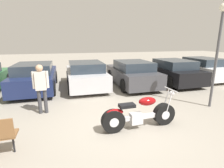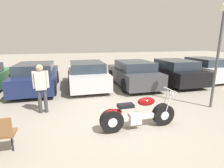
{
  "view_description": "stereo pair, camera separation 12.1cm",
  "coord_description": "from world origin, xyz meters",
  "px_view_note": "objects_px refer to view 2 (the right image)",
  "views": [
    {
      "loc": [
        -1.56,
        -4.5,
        2.46
      ],
      "look_at": [
        0.12,
        1.63,
        0.85
      ],
      "focal_mm": 28.0,
      "sensor_mm": 36.0,
      "label": 1
    },
    {
      "loc": [
        -1.44,
        -4.53,
        2.46
      ],
      "look_at": [
        0.12,
        1.63,
        0.85
      ],
      "focal_mm": 28.0,
      "sensor_mm": 36.0,
      "label": 2
    }
  ],
  "objects_px": {
    "parked_car_navy": "(37,77)",
    "person_standing": "(41,85)",
    "parked_car_black": "(173,72)",
    "parked_car_white": "(203,69)",
    "parked_car_silver": "(87,75)",
    "parked_car_dark_grey": "(133,74)",
    "lamp_post": "(220,39)",
    "motorcycle": "(137,115)"
  },
  "relations": [
    {
      "from": "parked_car_dark_grey",
      "to": "person_standing",
      "type": "xyz_separation_m",
      "value": [
        -4.37,
        -2.81,
        0.35
      ]
    },
    {
      "from": "motorcycle",
      "to": "person_standing",
      "type": "height_order",
      "value": "person_standing"
    },
    {
      "from": "parked_car_silver",
      "to": "parked_car_white",
      "type": "height_order",
      "value": "same"
    },
    {
      "from": "parked_car_black",
      "to": "parked_car_white",
      "type": "bearing_deg",
      "value": 11.19
    },
    {
      "from": "parked_car_navy",
      "to": "lamp_post",
      "type": "bearing_deg",
      "value": -32.22
    },
    {
      "from": "parked_car_navy",
      "to": "parked_car_black",
      "type": "xyz_separation_m",
      "value": [
        7.52,
        -0.39,
        0.0
      ]
    },
    {
      "from": "parked_car_black",
      "to": "parked_car_white",
      "type": "relative_size",
      "value": 1.0
    },
    {
      "from": "parked_car_dark_grey",
      "to": "parked_car_white",
      "type": "xyz_separation_m",
      "value": [
        5.01,
        0.49,
        0.0
      ]
    },
    {
      "from": "parked_car_silver",
      "to": "lamp_post",
      "type": "relative_size",
      "value": 1.13
    },
    {
      "from": "parked_car_silver",
      "to": "parked_car_dark_grey",
      "type": "xyz_separation_m",
      "value": [
        2.51,
        -0.33,
        0.0
      ]
    },
    {
      "from": "parked_car_navy",
      "to": "motorcycle",
      "type": "bearing_deg",
      "value": -56.22
    },
    {
      "from": "motorcycle",
      "to": "lamp_post",
      "type": "height_order",
      "value": "lamp_post"
    },
    {
      "from": "lamp_post",
      "to": "parked_car_navy",
      "type": "bearing_deg",
      "value": 147.78
    },
    {
      "from": "parked_car_silver",
      "to": "person_standing",
      "type": "relative_size",
      "value": 2.45
    },
    {
      "from": "parked_car_white",
      "to": "motorcycle",
      "type": "bearing_deg",
      "value": -142.24
    },
    {
      "from": "motorcycle",
      "to": "parked_car_dark_grey",
      "type": "relative_size",
      "value": 0.54
    },
    {
      "from": "parked_car_silver",
      "to": "person_standing",
      "type": "bearing_deg",
      "value": -120.7
    },
    {
      "from": "parked_car_white",
      "to": "person_standing",
      "type": "relative_size",
      "value": 2.45
    },
    {
      "from": "parked_car_navy",
      "to": "parked_car_dark_grey",
      "type": "height_order",
      "value": "same"
    },
    {
      "from": "lamp_post",
      "to": "parked_car_dark_grey",
      "type": "bearing_deg",
      "value": 113.61
    },
    {
      "from": "parked_car_silver",
      "to": "parked_car_black",
      "type": "xyz_separation_m",
      "value": [
        5.01,
        -0.33,
        0.0
      ]
    },
    {
      "from": "parked_car_silver",
      "to": "lamp_post",
      "type": "distance_m",
      "value": 6.17
    },
    {
      "from": "parked_car_black",
      "to": "parked_car_white",
      "type": "distance_m",
      "value": 2.55
    },
    {
      "from": "person_standing",
      "to": "parked_car_dark_grey",
      "type": "bearing_deg",
      "value": 32.76
    },
    {
      "from": "person_standing",
      "to": "parked_car_silver",
      "type": "bearing_deg",
      "value": 59.3
    },
    {
      "from": "parked_car_dark_grey",
      "to": "parked_car_black",
      "type": "height_order",
      "value": "same"
    },
    {
      "from": "parked_car_silver",
      "to": "parked_car_black",
      "type": "height_order",
      "value": "same"
    },
    {
      "from": "motorcycle",
      "to": "parked_car_white",
      "type": "relative_size",
      "value": 0.54
    },
    {
      "from": "parked_car_dark_grey",
      "to": "lamp_post",
      "type": "relative_size",
      "value": 1.13
    },
    {
      "from": "parked_car_navy",
      "to": "parked_car_silver",
      "type": "relative_size",
      "value": 1.0
    },
    {
      "from": "parked_car_navy",
      "to": "parked_car_dark_grey",
      "type": "distance_m",
      "value": 5.03
    },
    {
      "from": "parked_car_white",
      "to": "lamp_post",
      "type": "distance_m",
      "value": 5.76
    },
    {
      "from": "parked_car_navy",
      "to": "parked_car_white",
      "type": "xyz_separation_m",
      "value": [
        10.02,
        0.1,
        0.0
      ]
    },
    {
      "from": "parked_car_navy",
      "to": "person_standing",
      "type": "bearing_deg",
      "value": -78.64
    },
    {
      "from": "person_standing",
      "to": "parked_car_navy",
      "type": "bearing_deg",
      "value": 101.36
    },
    {
      "from": "parked_car_navy",
      "to": "parked_car_white",
      "type": "relative_size",
      "value": 1.0
    },
    {
      "from": "motorcycle",
      "to": "person_standing",
      "type": "relative_size",
      "value": 1.33
    },
    {
      "from": "parked_car_dark_grey",
      "to": "lamp_post",
      "type": "distance_m",
      "value": 4.56
    },
    {
      "from": "parked_car_silver",
      "to": "parked_car_navy",
      "type": "bearing_deg",
      "value": 178.59
    },
    {
      "from": "parked_car_black",
      "to": "person_standing",
      "type": "height_order",
      "value": "person_standing"
    },
    {
      "from": "parked_car_black",
      "to": "lamp_post",
      "type": "xyz_separation_m",
      "value": [
        -0.84,
        -3.82,
        1.85
      ]
    },
    {
      "from": "parked_car_navy",
      "to": "parked_car_black",
      "type": "height_order",
      "value": "same"
    }
  ]
}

